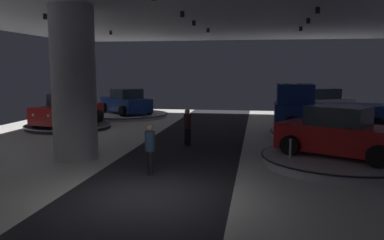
{
  "coord_description": "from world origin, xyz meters",
  "views": [
    {
      "loc": [
        2.8,
        -9.65,
        3.29
      ],
      "look_at": [
        0.41,
        4.81,
        1.4
      ],
      "focal_mm": 37.32,
      "sensor_mm": 36.0,
      "label": 1
    }
  ],
  "objects_px": {
    "column_left": "(74,84)",
    "display_car_mid_right": "(341,134)",
    "display_platform_far_left": "(69,126)",
    "visitor_walking_far": "(187,125)",
    "display_platform_deep_left": "(126,115)",
    "display_car_deep_left": "(126,102)",
    "pickup_truck_far_right": "(324,112)",
    "visitor_walking_near": "(150,146)",
    "display_platform_deep_right": "(319,117)",
    "display_car_far_left": "(68,110)",
    "display_platform_far_right": "(330,134)",
    "display_car_deep_right": "(320,103)",
    "display_platform_mid_right": "(341,160)"
  },
  "relations": [
    {
      "from": "display_car_far_left",
      "to": "visitor_walking_near",
      "type": "xyz_separation_m",
      "value": [
        7.11,
        -8.84,
        -0.08
      ]
    },
    {
      "from": "display_platform_deep_right",
      "to": "column_left",
      "type": "bearing_deg",
      "value": -128.21
    },
    {
      "from": "display_platform_mid_right",
      "to": "visitor_walking_near",
      "type": "xyz_separation_m",
      "value": [
        -6.13,
        -2.29,
        0.73
      ]
    },
    {
      "from": "display_platform_deep_right",
      "to": "pickup_truck_far_right",
      "type": "distance_m",
      "value": 7.07
    },
    {
      "from": "display_platform_deep_left",
      "to": "visitor_walking_near",
      "type": "distance_m",
      "value": 15.39
    },
    {
      "from": "display_platform_far_left",
      "to": "visitor_walking_far",
      "type": "xyz_separation_m",
      "value": [
        7.43,
        -3.93,
        0.78
      ]
    },
    {
      "from": "display_platform_far_left",
      "to": "display_platform_deep_left",
      "type": "xyz_separation_m",
      "value": [
        1.48,
        5.49,
        0.01
      ]
    },
    {
      "from": "display_platform_deep_left",
      "to": "display_car_deep_left",
      "type": "relative_size",
      "value": 1.33
    },
    {
      "from": "display_car_mid_right",
      "to": "display_car_deep_left",
      "type": "distance_m",
      "value": 16.76
    },
    {
      "from": "display_platform_far_right",
      "to": "display_car_deep_left",
      "type": "bearing_deg",
      "value": 153.48
    },
    {
      "from": "display_car_deep_left",
      "to": "visitor_walking_near",
      "type": "xyz_separation_m",
      "value": [
        5.62,
        -14.28,
        -0.11
      ]
    },
    {
      "from": "display_platform_mid_right",
      "to": "display_platform_far_right",
      "type": "distance_m",
      "value": 5.85
    },
    {
      "from": "column_left",
      "to": "visitor_walking_near",
      "type": "xyz_separation_m",
      "value": [
        3.28,
        -1.72,
        -1.84
      ]
    },
    {
      "from": "display_car_deep_right",
      "to": "display_platform_mid_right",
      "type": "distance_m",
      "value": 12.87
    },
    {
      "from": "display_platform_far_left",
      "to": "display_car_far_left",
      "type": "height_order",
      "value": "display_car_far_left"
    },
    {
      "from": "display_car_deep_left",
      "to": "pickup_truck_far_right",
      "type": "height_order",
      "value": "pickup_truck_far_right"
    },
    {
      "from": "column_left",
      "to": "display_platform_far_right",
      "type": "height_order",
      "value": "column_left"
    },
    {
      "from": "display_car_far_left",
      "to": "visitor_walking_near",
      "type": "relative_size",
      "value": 2.83
    },
    {
      "from": "display_car_deep_left",
      "to": "visitor_walking_near",
      "type": "bearing_deg",
      "value": -68.51
    },
    {
      "from": "pickup_truck_far_right",
      "to": "display_car_mid_right",
      "type": "bearing_deg",
      "value": -93.12
    },
    {
      "from": "display_platform_far_left",
      "to": "display_car_far_left",
      "type": "distance_m",
      "value": 0.86
    },
    {
      "from": "display_car_deep_right",
      "to": "display_car_far_left",
      "type": "bearing_deg",
      "value": -156.53
    },
    {
      "from": "display_car_mid_right",
      "to": "visitor_walking_far",
      "type": "relative_size",
      "value": 2.86
    },
    {
      "from": "display_platform_deep_right",
      "to": "visitor_walking_near",
      "type": "distance_m",
      "value": 16.73
    },
    {
      "from": "visitor_walking_near",
      "to": "display_platform_deep_left",
      "type": "bearing_deg",
      "value": 111.54
    },
    {
      "from": "column_left",
      "to": "display_car_mid_right",
      "type": "xyz_separation_m",
      "value": [
        9.38,
        0.59,
        -1.66
      ]
    },
    {
      "from": "display_platform_far_left",
      "to": "visitor_walking_near",
      "type": "bearing_deg",
      "value": -51.06
    },
    {
      "from": "display_platform_deep_left",
      "to": "display_car_mid_right",
      "type": "bearing_deg",
      "value": -45.6
    },
    {
      "from": "visitor_walking_far",
      "to": "display_platform_deep_left",
      "type": "bearing_deg",
      "value": 122.3
    },
    {
      "from": "column_left",
      "to": "visitor_walking_near",
      "type": "height_order",
      "value": "column_left"
    },
    {
      "from": "display_car_far_left",
      "to": "display_platform_mid_right",
      "type": "relative_size",
      "value": 0.83
    },
    {
      "from": "display_car_deep_left",
      "to": "visitor_walking_far",
      "type": "height_order",
      "value": "display_car_deep_left"
    },
    {
      "from": "display_platform_deep_right",
      "to": "display_platform_far_left",
      "type": "bearing_deg",
      "value": -156.45
    },
    {
      "from": "display_car_deep_left",
      "to": "visitor_walking_near",
      "type": "relative_size",
      "value": 2.7
    },
    {
      "from": "display_car_deep_right",
      "to": "pickup_truck_far_right",
      "type": "height_order",
      "value": "pickup_truck_far_right"
    },
    {
      "from": "display_car_mid_right",
      "to": "display_car_deep_left",
      "type": "xyz_separation_m",
      "value": [
        -11.72,
        11.97,
        -0.08
      ]
    },
    {
      "from": "display_car_deep_left",
      "to": "display_platform_far_right",
      "type": "relative_size",
      "value": 0.76
    },
    {
      "from": "display_car_deep_left",
      "to": "pickup_truck_far_right",
      "type": "bearing_deg",
      "value": -27.1
    },
    {
      "from": "column_left",
      "to": "display_platform_far_left",
      "type": "distance_m",
      "value": 8.49
    },
    {
      "from": "column_left",
      "to": "display_car_deep_right",
      "type": "xyz_separation_m",
      "value": [
        10.54,
        13.37,
        -1.67
      ]
    },
    {
      "from": "pickup_truck_far_right",
      "to": "visitor_walking_near",
      "type": "bearing_deg",
      "value": -128.32
    },
    {
      "from": "display_platform_mid_right",
      "to": "visitor_walking_far",
      "type": "bearing_deg",
      "value": 155.99
    },
    {
      "from": "display_platform_deep_left",
      "to": "pickup_truck_far_right",
      "type": "relative_size",
      "value": 1.07
    },
    {
      "from": "column_left",
      "to": "display_platform_far_right",
      "type": "bearing_deg",
      "value": 32.56
    },
    {
      "from": "display_platform_deep_right",
      "to": "visitor_walking_far",
      "type": "bearing_deg",
      "value": -124.22
    },
    {
      "from": "column_left",
      "to": "display_platform_far_left",
      "type": "bearing_deg",
      "value": 118.42
    },
    {
      "from": "display_platform_deep_right",
      "to": "pickup_truck_far_right",
      "type": "xyz_separation_m",
      "value": [
        -0.82,
        -6.95,
        1.02
      ]
    },
    {
      "from": "visitor_walking_near",
      "to": "display_car_deep_left",
      "type": "bearing_deg",
      "value": 111.49
    },
    {
      "from": "display_platform_deep_right",
      "to": "display_car_far_left",
      "type": "distance_m",
      "value": 15.67
    },
    {
      "from": "display_platform_far_left",
      "to": "visitor_walking_near",
      "type": "distance_m",
      "value": 11.36
    }
  ]
}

